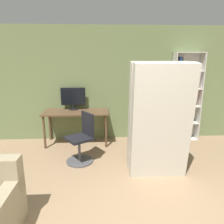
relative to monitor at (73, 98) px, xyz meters
name	(u,v)px	position (x,y,z in m)	size (l,w,h in m)	color
wall_back	(117,84)	(1.05, 0.16, 0.29)	(8.00, 0.06, 2.70)	#6B7A4C
desk	(76,115)	(0.08, -0.20, -0.38)	(1.48, 0.66, 0.78)	brown
monitor	(73,98)	(0.00, 0.00, 0.00)	(0.57, 0.23, 0.52)	black
office_chair	(82,142)	(0.27, -1.13, -0.66)	(0.61, 0.61, 0.96)	#4C4C51
bookshelf	(182,98)	(2.60, 0.00, -0.02)	(0.68, 0.33, 2.10)	beige
mattress_near	(162,123)	(1.62, -1.79, -0.10)	(0.95, 0.44, 1.92)	beige
mattress_far	(156,117)	(1.62, -1.46, -0.10)	(0.95, 0.41, 1.92)	beige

